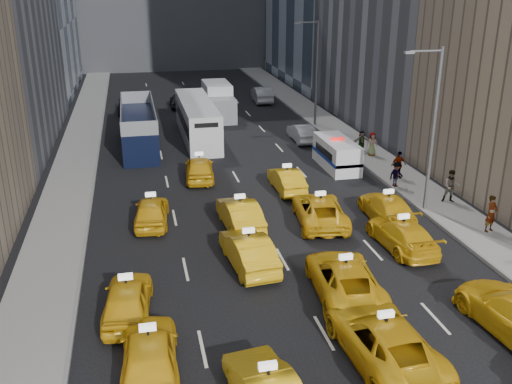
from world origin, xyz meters
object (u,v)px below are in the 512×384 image
Objects in this scene: box_truck at (218,101)px; pedestrian_0 at (491,214)px; double_decker at (139,126)px; nypd_van at (337,154)px; city_bus at (197,120)px.

box_truck reaches higher than pedestrian_0.
box_truck is (7.47, 8.37, -0.07)m from double_decker.
box_truck reaches higher than nypd_van.
pedestrian_0 is (3.92, -11.94, 0.16)m from nypd_van.
pedestrian_0 is at bearing -69.02° from nypd_van.
nypd_van is at bearing -68.03° from box_truck.
box_truck is at bearing 65.08° from city_bus.
city_bus is at bearing 100.56° from pedestrian_0.
box_truck reaches higher than city_bus.
double_decker is 0.95× the size of city_bus.
city_bus reaches higher than nypd_van.
city_bus is (4.66, 1.42, -0.10)m from double_decker.
box_truck is (-5.59, 16.67, 0.57)m from nypd_van.
box_truck is at bearing 111.32° from nypd_van.
double_decker is 11.22m from box_truck.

